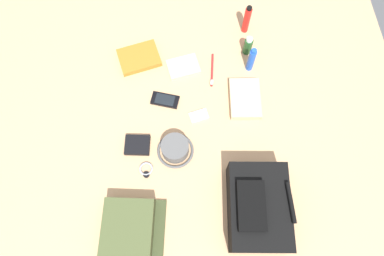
{
  "coord_description": "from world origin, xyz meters",
  "views": [
    {
      "loc": [
        0.52,
        -0.04,
        1.43
      ],
      "look_at": [
        0.0,
        0.0,
        0.04
      ],
      "focal_mm": 31.21,
      "sensor_mm": 36.0,
      "label": 1
    }
  ],
  "objects_px": {
    "backpack": "(258,207)",
    "media_player": "(199,116)",
    "toiletry_pouch": "(129,231)",
    "notepad": "(183,67)",
    "deodorant_spray": "(251,60)",
    "wallet": "(137,145)",
    "cell_phone": "(165,100)",
    "wristwatch": "(146,170)",
    "bucket_hat": "(175,149)",
    "shampoo_bottle": "(248,46)",
    "folded_towel": "(245,99)",
    "paperback_novel": "(139,58)",
    "sunscreen_spray": "(247,20)",
    "toothbrush": "(212,72)"
  },
  "relations": [
    {
      "from": "toiletry_pouch",
      "to": "sunscreen_spray",
      "type": "height_order",
      "value": "sunscreen_spray"
    },
    {
      "from": "toiletry_pouch",
      "to": "sunscreen_spray",
      "type": "xyz_separation_m",
      "value": [
        -0.95,
        0.6,
        0.04
      ]
    },
    {
      "from": "folded_towel",
      "to": "wallet",
      "type": "bearing_deg",
      "value": -70.0
    },
    {
      "from": "toiletry_pouch",
      "to": "bucket_hat",
      "type": "distance_m",
      "value": 0.39
    },
    {
      "from": "notepad",
      "to": "deodorant_spray",
      "type": "bearing_deg",
      "value": 73.2
    },
    {
      "from": "backpack",
      "to": "wristwatch",
      "type": "relative_size",
      "value": 5.07
    },
    {
      "from": "paperback_novel",
      "to": "wristwatch",
      "type": "relative_size",
      "value": 3.14
    },
    {
      "from": "bucket_hat",
      "to": "folded_towel",
      "type": "relative_size",
      "value": 0.81
    },
    {
      "from": "shampoo_bottle",
      "to": "folded_towel",
      "type": "xyz_separation_m",
      "value": [
        0.27,
        -0.05,
        -0.03
      ]
    },
    {
      "from": "deodorant_spray",
      "to": "toothbrush",
      "type": "height_order",
      "value": "deodorant_spray"
    },
    {
      "from": "bucket_hat",
      "to": "sunscreen_spray",
      "type": "distance_m",
      "value": 0.73
    },
    {
      "from": "sunscreen_spray",
      "to": "wristwatch",
      "type": "bearing_deg",
      "value": -37.2
    },
    {
      "from": "sunscreen_spray",
      "to": "notepad",
      "type": "height_order",
      "value": "sunscreen_spray"
    },
    {
      "from": "deodorant_spray",
      "to": "shampoo_bottle",
      "type": "bearing_deg",
      "value": 179.33
    },
    {
      "from": "media_player",
      "to": "folded_towel",
      "type": "distance_m",
      "value": 0.23
    },
    {
      "from": "wristwatch",
      "to": "wallet",
      "type": "bearing_deg",
      "value": -163.13
    },
    {
      "from": "toiletry_pouch",
      "to": "cell_phone",
      "type": "bearing_deg",
      "value": 163.62
    },
    {
      "from": "backpack",
      "to": "paperback_novel",
      "type": "xyz_separation_m",
      "value": [
        -0.77,
        -0.46,
        -0.06
      ]
    },
    {
      "from": "cell_phone",
      "to": "toothbrush",
      "type": "bearing_deg",
      "value": 119.53
    },
    {
      "from": "bucket_hat",
      "to": "notepad",
      "type": "height_order",
      "value": "bucket_hat"
    },
    {
      "from": "deodorant_spray",
      "to": "media_player",
      "type": "height_order",
      "value": "deodorant_spray"
    },
    {
      "from": "notepad",
      "to": "wristwatch",
      "type": "bearing_deg",
      "value": -33.35
    },
    {
      "from": "cell_phone",
      "to": "bucket_hat",
      "type": "bearing_deg",
      "value": 7.58
    },
    {
      "from": "shampoo_bottle",
      "to": "notepad",
      "type": "xyz_separation_m",
      "value": [
        0.07,
        -0.32,
        -0.04
      ]
    },
    {
      "from": "cell_phone",
      "to": "wallet",
      "type": "bearing_deg",
      "value": -32.02
    },
    {
      "from": "deodorant_spray",
      "to": "cell_phone",
      "type": "bearing_deg",
      "value": -71.06
    },
    {
      "from": "wristwatch",
      "to": "toothbrush",
      "type": "height_order",
      "value": "toothbrush"
    },
    {
      "from": "deodorant_spray",
      "to": "wallet",
      "type": "height_order",
      "value": "deodorant_spray"
    },
    {
      "from": "folded_towel",
      "to": "sunscreen_spray",
      "type": "bearing_deg",
      "value": 172.32
    },
    {
      "from": "bucket_hat",
      "to": "shampoo_bottle",
      "type": "distance_m",
      "value": 0.62
    },
    {
      "from": "backpack",
      "to": "media_player",
      "type": "relative_size",
      "value": 3.83
    },
    {
      "from": "paperback_novel",
      "to": "media_player",
      "type": "bearing_deg",
      "value": 39.06
    },
    {
      "from": "toiletry_pouch",
      "to": "folded_towel",
      "type": "bearing_deg",
      "value": 135.4
    },
    {
      "from": "wallet",
      "to": "folded_towel",
      "type": "height_order",
      "value": "folded_towel"
    },
    {
      "from": "backpack",
      "to": "media_player",
      "type": "distance_m",
      "value": 0.49
    },
    {
      "from": "backpack",
      "to": "cell_phone",
      "type": "height_order",
      "value": "backpack"
    },
    {
      "from": "sunscreen_spray",
      "to": "wristwatch",
      "type": "xyz_separation_m",
      "value": [
        0.69,
        -0.53,
        -0.08
      ]
    },
    {
      "from": "deodorant_spray",
      "to": "toothbrush",
      "type": "distance_m",
      "value": 0.19
    },
    {
      "from": "deodorant_spray",
      "to": "notepad",
      "type": "height_order",
      "value": "deodorant_spray"
    },
    {
      "from": "paperback_novel",
      "to": "folded_towel",
      "type": "distance_m",
      "value": 0.55
    },
    {
      "from": "toothbrush",
      "to": "backpack",
      "type": "bearing_deg",
      "value": 9.45
    },
    {
      "from": "bucket_hat",
      "to": "sunscreen_spray",
      "type": "height_order",
      "value": "sunscreen_spray"
    },
    {
      "from": "cell_phone",
      "to": "notepad",
      "type": "relative_size",
      "value": 0.94
    },
    {
      "from": "backpack",
      "to": "bucket_hat",
      "type": "bearing_deg",
      "value": -131.97
    },
    {
      "from": "media_player",
      "to": "wallet",
      "type": "height_order",
      "value": "wallet"
    },
    {
      "from": "cell_phone",
      "to": "wristwatch",
      "type": "xyz_separation_m",
      "value": [
        0.33,
        -0.1,
        -0.0
      ]
    },
    {
      "from": "wristwatch",
      "to": "media_player",
      "type": "bearing_deg",
      "value": 133.13
    },
    {
      "from": "backpack",
      "to": "toiletry_pouch",
      "type": "height_order",
      "value": "backpack"
    },
    {
      "from": "bucket_hat",
      "to": "paperback_novel",
      "type": "distance_m",
      "value": 0.51
    },
    {
      "from": "cell_phone",
      "to": "deodorant_spray",
      "type": "bearing_deg",
      "value": 108.94
    }
  ]
}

